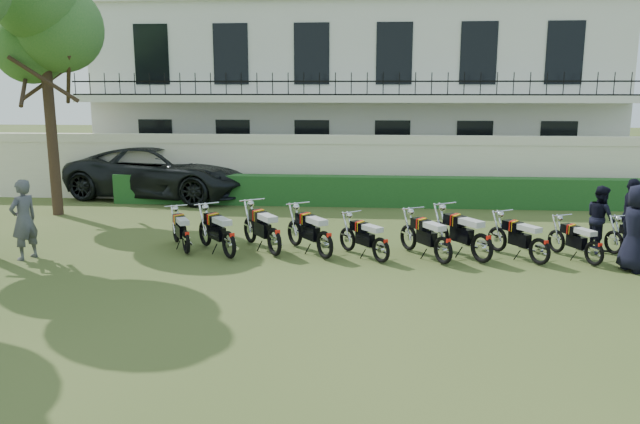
% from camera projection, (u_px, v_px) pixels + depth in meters
% --- Properties ---
extents(ground, '(100.00, 100.00, 0.00)m').
position_uv_depth(ground, '(337.00, 266.00, 13.87)').
color(ground, '#38491D').
rests_on(ground, ground).
extents(perimeter_wall, '(30.00, 0.35, 2.30)m').
position_uv_depth(perimeter_wall, '(350.00, 168.00, 21.46)').
color(perimeter_wall, '#F0E5CA').
rests_on(perimeter_wall, ground).
extents(hedge, '(18.00, 0.60, 1.00)m').
position_uv_depth(hedge, '(379.00, 191.00, 20.73)').
color(hedge, '#1B4B1E').
rests_on(hedge, ground).
extents(building, '(20.40, 9.60, 7.40)m').
position_uv_depth(building, '(355.00, 92.00, 26.78)').
color(building, silver).
rests_on(building, ground).
extents(tree_west_near, '(3.40, 3.20, 7.90)m').
position_uv_depth(tree_west_near, '(43.00, 18.00, 18.30)').
color(tree_west_near, '#473323').
rests_on(tree_west_near, ground).
extents(motorcycle_0, '(0.95, 1.63, 0.98)m').
position_uv_depth(motorcycle_0, '(186.00, 236.00, 14.73)').
color(motorcycle_0, black).
rests_on(motorcycle_0, ground).
extents(motorcycle_1, '(1.33, 1.68, 1.11)m').
position_uv_depth(motorcycle_1, '(229.00, 238.00, 14.29)').
color(motorcycle_1, black).
rests_on(motorcycle_1, ground).
extents(motorcycle_2, '(1.26, 1.81, 1.15)m').
position_uv_depth(motorcycle_2, '(274.00, 235.00, 14.51)').
color(motorcycle_2, black).
rests_on(motorcycle_2, ground).
extents(motorcycle_3, '(1.30, 1.72, 1.12)m').
position_uv_depth(motorcycle_3, '(325.00, 238.00, 14.27)').
color(motorcycle_3, black).
rests_on(motorcycle_3, ground).
extents(motorcycle_4, '(1.22, 1.47, 1.00)m').
position_uv_depth(motorcycle_4, '(381.00, 244.00, 13.98)').
color(motorcycle_4, black).
rests_on(motorcycle_4, ground).
extents(motorcycle_5, '(1.11, 1.75, 1.08)m').
position_uv_depth(motorcycle_5, '(443.00, 244.00, 13.84)').
color(motorcycle_5, black).
rests_on(motorcycle_5, ground).
extents(motorcycle_6, '(1.28, 1.83, 1.16)m').
position_uv_depth(motorcycle_6, '(482.00, 241.00, 13.93)').
color(motorcycle_6, black).
rests_on(motorcycle_6, ground).
extents(motorcycle_7, '(1.12, 1.64, 1.04)m').
position_uv_depth(motorcycle_7, '(540.00, 245.00, 13.81)').
color(motorcycle_7, black).
rests_on(motorcycle_7, ground).
extents(motorcycle_8, '(0.86, 1.61, 0.95)m').
position_uv_depth(motorcycle_8, '(595.00, 247.00, 13.76)').
color(motorcycle_8, black).
rests_on(motorcycle_8, ground).
extents(suv, '(7.17, 4.33, 1.86)m').
position_uv_depth(suv, '(163.00, 172.00, 22.25)').
color(suv, black).
rests_on(suv, ground).
extents(inspector, '(0.68, 0.80, 1.86)m').
position_uv_depth(inspector, '(24.00, 220.00, 14.27)').
color(inspector, '#545459').
rests_on(inspector, ground).
extents(officer_3, '(0.86, 1.07, 1.89)m').
position_uv_depth(officer_3, '(637.00, 228.00, 13.34)').
color(officer_3, black).
rests_on(officer_3, ground).
extents(officer_4, '(0.70, 0.85, 1.59)m').
position_uv_depth(officer_4, '(601.00, 218.00, 15.10)').
color(officer_4, black).
rests_on(officer_4, ground).
extents(officer_5, '(0.71, 1.13, 1.79)m').
position_uv_depth(officer_5, '(631.00, 216.00, 14.90)').
color(officer_5, black).
rests_on(officer_5, ground).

